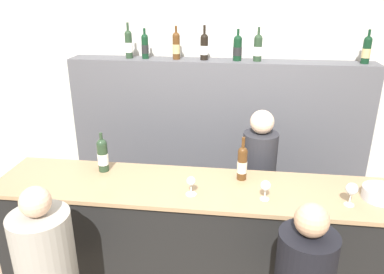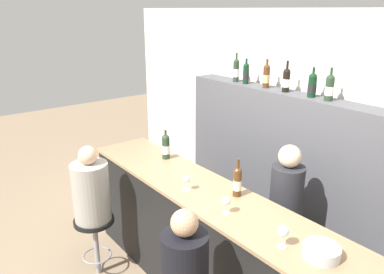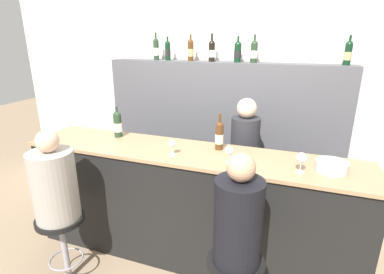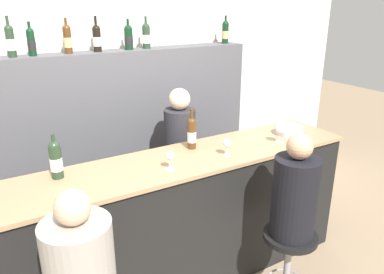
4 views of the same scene
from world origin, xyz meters
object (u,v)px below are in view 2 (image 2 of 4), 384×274
(wine_bottle_backbar_0, at_px, (236,70))
(wine_glass_2, at_px, (283,232))
(metal_bowl, at_px, (321,252))
(wine_bottle_counter_0, at_px, (166,146))
(guest_seated_right, at_px, (185,269))
(wine_bottle_backbar_1, at_px, (246,73))
(wine_bottle_counter_1, at_px, (237,181))
(wine_bottle_backbar_4, at_px, (312,85))
(wine_bottle_backbar_5, at_px, (330,87))
(wine_glass_1, at_px, (226,202))
(wine_bottle_backbar_3, at_px, (286,80))
(wine_bottle_backbar_2, at_px, (266,76))
(bartender, at_px, (283,226))
(bar_stool_left, at_px, (95,230))
(wine_glass_0, at_px, (187,180))
(guest_seated_left, at_px, (91,190))

(wine_bottle_backbar_0, xyz_separation_m, wine_glass_2, (1.81, -1.31, -0.71))
(metal_bowl, bearing_deg, wine_bottle_counter_0, 175.28)
(guest_seated_right, bearing_deg, wine_bottle_counter_0, 149.88)
(wine_bottle_backbar_1, bearing_deg, wine_bottle_counter_1, -47.49)
(wine_bottle_backbar_1, bearing_deg, wine_bottle_backbar_4, 0.00)
(wine_bottle_backbar_5, distance_m, wine_glass_1, 1.49)
(wine_bottle_counter_0, relative_size, wine_glass_2, 1.97)
(wine_bottle_backbar_3, relative_size, metal_bowl, 1.34)
(wine_bottle_backbar_2, relative_size, wine_glass_2, 1.93)
(wine_bottle_backbar_1, bearing_deg, metal_bowl, -32.71)
(bartender, bearing_deg, wine_bottle_counter_0, -158.57)
(wine_glass_2, bearing_deg, wine_bottle_backbar_3, 129.63)
(wine_bottle_backbar_3, height_order, bar_stool_left, wine_bottle_backbar_3)
(wine_bottle_backbar_0, distance_m, metal_bowl, 2.49)
(wine_bottle_counter_0, height_order, wine_bottle_counter_1, wine_bottle_counter_1)
(wine_bottle_backbar_1, xyz_separation_m, bar_stool_left, (-0.19, -1.86, -1.40))
(wine_bottle_counter_1, bearing_deg, wine_glass_2, -21.27)
(wine_glass_0, xyz_separation_m, wine_glass_1, (0.50, -0.00, 0.01))
(wine_bottle_counter_1, height_order, guest_seated_right, wine_bottle_counter_1)
(wine_bottle_backbar_1, height_order, wine_bottle_backbar_2, wine_bottle_backbar_2)
(wine_bottle_backbar_2, relative_size, wine_glass_1, 2.22)
(metal_bowl, relative_size, bartender, 0.16)
(wine_bottle_counter_1, relative_size, guest_seated_left, 0.44)
(wine_glass_1, xyz_separation_m, bartender, (-0.00, 0.75, -0.51))
(wine_bottle_backbar_0, bearing_deg, wine_bottle_counter_1, -43.09)
(wine_bottle_backbar_3, bearing_deg, bar_stool_left, -112.03)
(wine_bottle_counter_0, bearing_deg, wine_bottle_backbar_4, 46.95)
(wine_bottle_backbar_2, relative_size, guest_seated_left, 0.40)
(metal_bowl, bearing_deg, guest_seated_right, -131.22)
(wine_bottle_counter_1, xyz_separation_m, wine_glass_0, (-0.34, -0.27, -0.04))
(bartender, bearing_deg, wine_bottle_backbar_2, 144.85)
(wine_bottle_backbar_2, bearing_deg, metal_bowl, -37.41)
(wine_bottle_backbar_5, bearing_deg, wine_bottle_backbar_2, 180.00)
(wine_glass_2, bearing_deg, wine_bottle_backbar_5, 114.38)
(wine_glass_1, relative_size, guest_seated_right, 0.18)
(wine_glass_0, relative_size, bar_stool_left, 0.21)
(metal_bowl, relative_size, bar_stool_left, 0.37)
(wine_glass_0, bearing_deg, wine_bottle_backbar_4, 78.90)
(wine_bottle_backbar_2, xyz_separation_m, wine_glass_1, (0.81, -1.31, -0.72))
(wine_bottle_backbar_0, distance_m, wine_bottle_backbar_4, 1.03)
(bartender, bearing_deg, guest_seated_left, -135.11)
(wine_bottle_backbar_4, height_order, guest_seated_left, wine_bottle_backbar_4)
(wine_bottle_backbar_5, height_order, metal_bowl, wine_bottle_backbar_5)
(wine_bottle_backbar_0, xyz_separation_m, wine_bottle_backbar_2, (0.46, 0.00, -0.01))
(wine_bottle_counter_0, relative_size, wine_glass_0, 2.33)
(wine_bottle_backbar_5, height_order, wine_glass_2, wine_bottle_backbar_5)
(wine_bottle_backbar_1, xyz_separation_m, guest_seated_left, (-0.19, -1.86, -0.95))
(wine_bottle_backbar_2, relative_size, wine_glass_0, 2.29)
(wine_bottle_counter_1, relative_size, wine_bottle_backbar_2, 1.08)
(bartender, bearing_deg, wine_bottle_backbar_0, 155.84)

